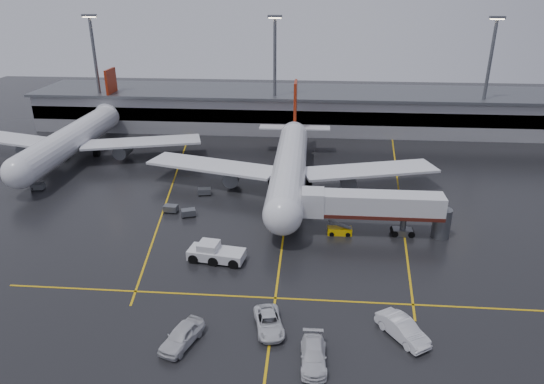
{
  "coord_description": "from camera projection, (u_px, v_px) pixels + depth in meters",
  "views": [
    {
      "loc": [
        3.29,
        -66.56,
        31.26
      ],
      "look_at": [
        -2.0,
        -2.0,
        4.0
      ],
      "focal_mm": 32.61,
      "sensor_mm": 36.0,
      "label": 1
    }
  ],
  "objects": [
    {
      "name": "service_van_c",
      "position": [
        403.0,
        329.0,
        47.04
      ],
      "size": [
        4.95,
        6.0,
        1.93
      ],
      "primitive_type": "imported",
      "rotation": [
        0.0,
        0.0,
        0.59
      ],
      "color": "silver",
      "rests_on": "ground"
    },
    {
      "name": "baggage_cart_c",
      "position": [
        205.0,
        191.0,
        79.26
      ],
      "size": [
        2.21,
        1.65,
        1.12
      ],
      "color": "#595B60",
      "rests_on": "ground"
    },
    {
      "name": "main_airliner",
      "position": [
        290.0,
        164.0,
        80.8
      ],
      "size": [
        48.8,
        45.6,
        14.1
      ],
      "color": "silver",
      "rests_on": "ground"
    },
    {
      "name": "baggage_cart_a",
      "position": [
        188.0,
        213.0,
        71.87
      ],
      "size": [
        2.33,
        1.93,
        1.12
      ],
      "color": "#595B60",
      "rests_on": "ground"
    },
    {
      "name": "terminal",
      "position": [
        298.0,
        109.0,
        115.88
      ],
      "size": [
        122.0,
        19.0,
        8.6
      ],
      "color": "gray",
      "rests_on": "ground"
    },
    {
      "name": "apron_line_right",
      "position": [
        399.0,
        190.0,
        81.35
      ],
      "size": [
        7.57,
        69.64,
        0.02
      ],
      "primitive_type": "cube",
      "rotation": [
        0.0,
        0.0,
        -0.1
      ],
      "color": "gold",
      "rests_on": "ground"
    },
    {
      "name": "service_van_a",
      "position": [
        269.0,
        322.0,
        48.28
      ],
      "size": [
        3.73,
        5.93,
        1.53
      ],
      "primitive_type": "imported",
      "rotation": [
        0.0,
        0.0,
        0.23
      ],
      "color": "silver",
      "rests_on": "ground"
    },
    {
      "name": "baggage_cart_b",
      "position": [
        171.0,
        208.0,
        73.21
      ],
      "size": [
        2.11,
        1.48,
        1.12
      ],
      "color": "#595B60",
      "rests_on": "ground"
    },
    {
      "name": "apron_line_stop",
      "position": [
        275.0,
        298.0,
        53.31
      ],
      "size": [
        60.0,
        0.25,
        0.02
      ],
      "primitive_type": "cube",
      "color": "gold",
      "rests_on": "ground"
    },
    {
      "name": "baggage_cart_d",
      "position": [
        21.0,
        175.0,
        86.22
      ],
      "size": [
        2.32,
        1.89,
        1.12
      ],
      "color": "#595B60",
      "rests_on": "ground"
    },
    {
      "name": "ground",
      "position": [
        286.0,
        212.0,
        73.52
      ],
      "size": [
        220.0,
        220.0,
        0.0
      ],
      "primitive_type": "plane",
      "color": "black",
      "rests_on": "ground"
    },
    {
      "name": "second_airliner",
      "position": [
        75.0,
        137.0,
        94.98
      ],
      "size": [
        48.8,
        45.6,
        14.1
      ],
      "color": "silver",
      "rests_on": "ground"
    },
    {
      "name": "light_mast_left",
      "position": [
        96.0,
        66.0,
        109.88
      ],
      "size": [
        3.0,
        1.2,
        25.45
      ],
      "color": "#595B60",
      "rests_on": "ground"
    },
    {
      "name": "light_mast_right",
      "position": [
        488.0,
        71.0,
        103.48
      ],
      "size": [
        3.0,
        1.2,
        25.45
      ],
      "color": "#595B60",
      "rests_on": "ground"
    },
    {
      "name": "light_mast_mid",
      "position": [
        275.0,
        69.0,
        106.86
      ],
      "size": [
        3.0,
        1.2,
        25.45
      ],
      "color": "#595B60",
      "rests_on": "ground"
    },
    {
      "name": "pushback_tractor",
      "position": [
        215.0,
        253.0,
        60.27
      ],
      "size": [
        7.18,
        3.85,
        2.45
      ],
      "color": "silver",
      "rests_on": "ground"
    },
    {
      "name": "service_van_d",
      "position": [
        182.0,
        336.0,
        46.18
      ],
      "size": [
        3.91,
        5.89,
        1.86
      ],
      "primitive_type": "imported",
      "rotation": [
        0.0,
        0.0,
        -0.34
      ],
      "color": "silver",
      "rests_on": "ground"
    },
    {
      "name": "jet_bridge",
      "position": [
        373.0,
        207.0,
        65.59
      ],
      "size": [
        19.9,
        3.4,
        6.05
      ],
      "color": "silver",
      "rests_on": "ground"
    },
    {
      "name": "belt_loader",
      "position": [
        340.0,
        231.0,
        66.79
      ],
      "size": [
        3.29,
        1.61,
        2.06
      ],
      "color": "#EEB807",
      "rests_on": "ground"
    },
    {
      "name": "service_van_b",
      "position": [
        314.0,
        355.0,
        43.92
      ],
      "size": [
        2.42,
        5.67,
        1.63
      ],
      "primitive_type": "imported",
      "rotation": [
        0.0,
        0.0,
        0.03
      ],
      "color": "silver",
      "rests_on": "ground"
    },
    {
      "name": "baggage_cart_e",
      "position": [
        38.0,
        186.0,
        81.18
      ],
      "size": [
        2.16,
        1.57,
        1.12
      ],
      "color": "#595B60",
      "rests_on": "ground"
    },
    {
      "name": "apron_line_centre",
      "position": [
        286.0,
        212.0,
        73.52
      ],
      "size": [
        0.25,
        90.0,
        0.02
      ],
      "primitive_type": "cube",
      "color": "gold",
      "rests_on": "ground"
    },
    {
      "name": "apron_line_left",
      "position": [
        173.0,
        183.0,
        84.21
      ],
      "size": [
        9.99,
        69.35,
        0.02
      ],
      "primitive_type": "cube",
      "rotation": [
        0.0,
        0.0,
        0.14
      ],
      "color": "gold",
      "rests_on": "ground"
    }
  ]
}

